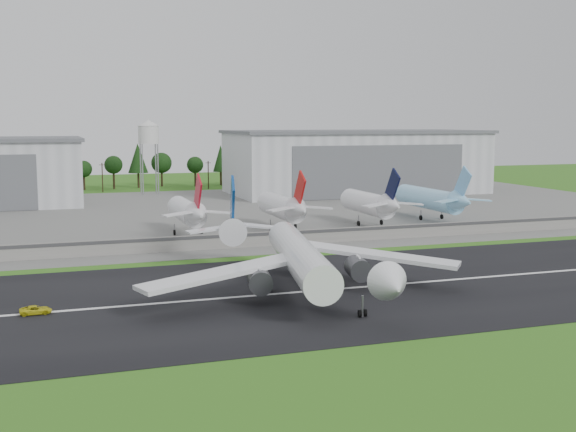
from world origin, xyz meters
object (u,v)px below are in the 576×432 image
object	(u,v)px
ground_vehicle	(36,310)
parked_jet_red_a	(189,212)
parked_jet_skyblue	(434,199)
parked_jet_red_b	(285,207)
parked_jet_navy	(372,203)
main_airliner	(301,265)

from	to	relation	value
ground_vehicle	parked_jet_red_a	size ratio (longest dim) A/B	0.15
parked_jet_red_a	parked_jet_skyblue	xyz separation A→B (m)	(73.16, 5.04, 0.19)
parked_jet_red_a	parked_jet_red_b	bearing A→B (deg)	0.05
ground_vehicle	parked_jet_skyblue	distance (m)	131.23
parked_jet_navy	main_airliner	bearing A→B (deg)	-123.89
main_airliner	parked_jet_red_a	xyz separation A→B (m)	(-5.97, 66.98, 1.24)
parked_jet_navy	parked_jet_skyblue	xyz separation A→B (m)	(22.18, 5.00, -0.03)
main_airliner	ground_vehicle	size ratio (longest dim) A/B	12.64
ground_vehicle	parked_jet_red_a	distance (m)	76.50
ground_vehicle	parked_jet_red_b	world-z (taller)	parked_jet_red_b
main_airliner	parked_jet_red_b	bearing A→B (deg)	-95.11
ground_vehicle	parked_jet_red_a	bearing A→B (deg)	-30.11
ground_vehicle	parked_jet_skyblue	xyz separation A→B (m)	(109.47, 72.15, 5.58)
ground_vehicle	parked_jet_navy	bearing A→B (deg)	-54.13
main_airliner	ground_vehicle	distance (m)	42.48
main_airliner	parked_jet_red_b	distance (m)	69.81
ground_vehicle	parked_jet_navy	size ratio (longest dim) A/B	0.15
parked_jet_red_a	parked_jet_red_b	xyz separation A→B (m)	(25.51, 0.02, 0.14)
ground_vehicle	parked_jet_red_a	xyz separation A→B (m)	(36.31, 67.12, 5.39)
parked_jet_navy	parked_jet_skyblue	world-z (taller)	parked_jet_skyblue
main_airliner	parked_jet_navy	xyz separation A→B (m)	(45.01, 67.01, 1.46)
main_airliner	parked_jet_navy	size ratio (longest dim) A/B	1.88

